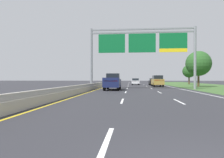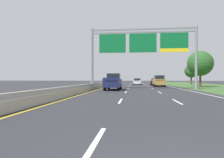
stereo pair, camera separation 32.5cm
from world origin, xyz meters
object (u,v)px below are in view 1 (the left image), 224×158
overhead_sign_gantry (142,45)px  car_gold_right_lane_suv (157,81)px  car_white_centre_lane_sedan (135,81)px  pickup_truck_navy (113,82)px  roadside_tree_mid (198,64)px  car_black_right_lane_sedan (153,82)px  roadside_tree_far (189,71)px

overhead_sign_gantry → car_gold_right_lane_suv: 11.70m
car_gold_right_lane_suv → car_white_centre_lane_sedan: 11.35m
pickup_truck_navy → roadside_tree_mid: 19.11m
car_black_right_lane_sedan → roadside_tree_mid: roadside_tree_mid is taller
car_gold_right_lane_suv → roadside_tree_mid: bearing=-94.7°
car_white_centre_lane_sedan → roadside_tree_mid: 16.28m
car_white_centre_lane_sedan → overhead_sign_gantry: bearing=-178.5°
car_gold_right_lane_suv → roadside_tree_far: roadside_tree_far is taller
overhead_sign_gantry → car_white_centre_lane_sedan: size_ratio=3.42×
car_gold_right_lane_suv → roadside_tree_far: 18.37m
roadside_tree_mid → car_gold_right_lane_suv: bearing=175.8°
roadside_tree_far → car_gold_right_lane_suv: bearing=-123.6°
car_gold_right_lane_suv → roadside_tree_far: (10.08, 15.18, 2.34)m
car_white_centre_lane_sedan → roadside_tree_far: (14.00, 4.53, 2.62)m
car_black_right_lane_sedan → overhead_sign_gantry: bearing=169.0°
car_gold_right_lane_suv → car_black_right_lane_sedan: bearing=-1.0°
overhead_sign_gantry → pickup_truck_navy: overhead_sign_gantry is taller
pickup_truck_navy → car_white_centre_lane_sedan: bearing=-8.6°
pickup_truck_navy → car_black_right_lane_sedan: 21.42m
pickup_truck_navy → car_gold_right_lane_suv: pickup_truck_navy is taller
car_white_centre_lane_sedan → car_black_right_lane_sedan: size_ratio=1.00×
car_white_centre_lane_sedan → pickup_truck_navy: bearing=171.3°
overhead_sign_gantry → roadside_tree_mid: overhead_sign_gantry is taller
pickup_truck_navy → car_gold_right_lane_suv: bearing=-31.3°
car_white_centre_lane_sedan → car_black_right_lane_sedan: (4.00, -2.76, 0.00)m
car_black_right_lane_sedan → roadside_tree_far: size_ratio=0.86×
car_gold_right_lane_suv → car_black_right_lane_sedan: size_ratio=1.07×
car_gold_right_lane_suv → car_white_centre_lane_sedan: car_gold_right_lane_suv is taller
overhead_sign_gantry → car_white_centre_lane_sedan: overhead_sign_gantry is taller
overhead_sign_gantry → roadside_tree_mid: size_ratio=2.29×
overhead_sign_gantry → car_black_right_lane_sedan: size_ratio=3.42×
overhead_sign_gantry → pickup_truck_navy: size_ratio=2.79×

